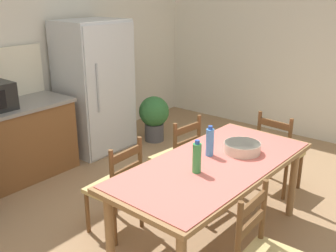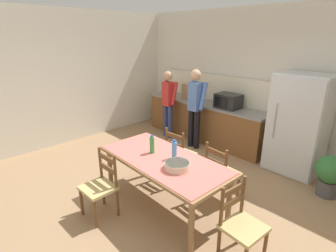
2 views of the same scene
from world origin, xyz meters
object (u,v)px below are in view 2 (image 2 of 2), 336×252
refrigerator (298,125)px  dining_table (163,164)px  chair_head_end (241,225)px  chair_side_near_left (101,186)px  person_at_counter (195,105)px  person_at_sink (168,101)px  paper_bag (187,91)px  bottle_near_centre (152,145)px  serving_bowl (177,165)px  microwave (228,101)px  chair_side_far_right (221,173)px  bottle_off_centre (174,150)px  potted_plant (330,173)px  chair_side_far_left (180,154)px

refrigerator → dining_table: (-0.83, -2.43, -0.19)m
chair_head_end → chair_side_near_left: bearing=117.1°
chair_head_end → person_at_counter: 3.12m
chair_head_end → person_at_sink: size_ratio=0.58×
paper_bag → bottle_near_centre: size_ratio=1.33×
dining_table → chair_head_end: size_ratio=2.15×
refrigerator → serving_bowl: (-0.49, -2.51, -0.06)m
dining_table → microwave: bearing=104.5°
chair_side_near_left → person_at_sink: (-1.49, 2.68, 0.45)m
chair_side_far_right → bottle_off_centre: bearing=65.6°
chair_head_end → person_at_counter: size_ratio=0.54×
bottle_near_centre → person_at_counter: size_ratio=0.16×
dining_table → potted_plant: (1.54, 2.01, -0.30)m
refrigerator → person_at_counter: size_ratio=1.04×
chair_side_far_left → chair_head_end: bearing=152.0°
microwave → potted_plant: size_ratio=0.75×
potted_plant → chair_side_far_right: bearing=-130.6°
chair_side_far_left → refrigerator: bearing=-129.1°
bottle_near_centre → chair_side_near_left: bearing=-106.4°
chair_side_far_left → person_at_sink: size_ratio=0.58×
chair_head_end → potted_plant: size_ratio=1.36×
dining_table → chair_head_end: (1.26, -0.03, -0.25)m
chair_head_end → person_at_sink: (-3.20, 1.99, 0.45)m
chair_side_far_left → person_at_sink: bearing=-40.6°
microwave → bottle_off_centre: bearing=-72.6°
microwave → potted_plant: microwave is taller
dining_table → bottle_off_centre: size_ratio=7.24×
bottle_near_centre → person_at_sink: size_ratio=0.17×
refrigerator → potted_plant: size_ratio=2.64×
microwave → paper_bag: paper_bag is taller
refrigerator → chair_side_near_left: refrigerator is taller
microwave → chair_side_near_left: 3.24m
chair_side_far_left → serving_bowl: bearing=129.2°
chair_side_near_left → dining_table: bearing=56.5°
person_at_sink → person_at_counter: bearing=-91.3°
bottle_near_centre → chair_side_far_left: bottle_near_centre is taller
microwave → potted_plant: 2.32m
refrigerator → microwave: bearing=179.3°
chair_side_near_left → person_at_sink: person_at_sink is taller
serving_bowl → chair_head_end: 1.00m
bottle_near_centre → person_at_sink: 2.59m
refrigerator → chair_side_far_right: (-0.38, -1.70, -0.44)m
chair_head_end → chair_side_near_left: size_ratio=1.00×
person_at_sink → chair_side_near_left: bearing=-151.0°
serving_bowl → person_at_sink: size_ratio=0.20×
chair_side_near_left → potted_plant: bearing=52.4°
refrigerator → chair_head_end: (0.43, -2.47, -0.44)m
chair_side_far_left → potted_plant: size_ratio=1.36×
person_at_counter → refrigerator: bearing=-75.5°
chair_head_end → person_at_counter: (-2.36, 1.97, 0.51)m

